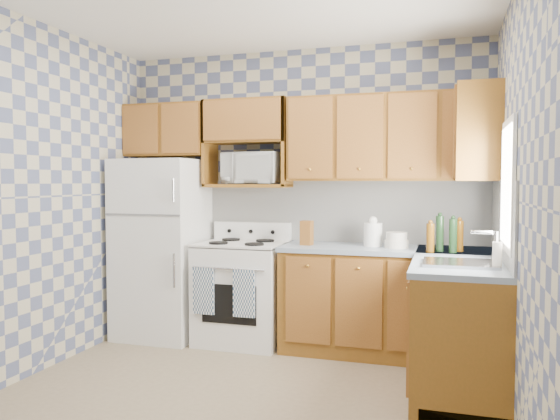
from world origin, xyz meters
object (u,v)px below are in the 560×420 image
object	(u,v)px
stove_body	(242,293)
electric_kettle	(373,235)
microwave	(254,168)
refrigerator	(162,248)

from	to	relation	value
stove_body	electric_kettle	bearing A→B (deg)	2.64
stove_body	microwave	bearing A→B (deg)	75.64
refrigerator	microwave	xyz separation A→B (m)	(0.85, 0.21, 0.76)
microwave	electric_kettle	distance (m)	1.28
refrigerator	electric_kettle	bearing A→B (deg)	2.29
stove_body	electric_kettle	distance (m)	1.31
refrigerator	stove_body	size ratio (longest dim) A/B	1.87
refrigerator	microwave	size ratio (longest dim) A/B	3.16
electric_kettle	refrigerator	bearing A→B (deg)	-177.71
stove_body	microwave	world-z (taller)	microwave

